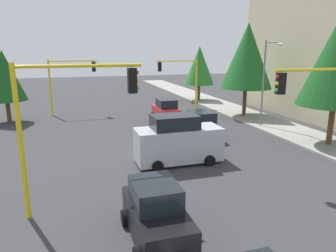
{
  "coord_description": "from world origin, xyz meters",
  "views": [
    {
      "loc": [
        17.97,
        -5.63,
        6.25
      ],
      "look_at": [
        -1.87,
        0.51,
        1.2
      ],
      "focal_mm": 33.6,
      "sensor_mm": 36.0,
      "label": 1
    }
  ],
  "objects_px": {
    "street_lamp_curbside": "(267,75)",
    "delivery_van_silver": "(178,141)",
    "car_blue": "(201,126)",
    "tree_roadside_far": "(199,66)",
    "traffic_signal_far_left": "(180,74)",
    "tree_opposite_side": "(4,76)",
    "traffic_signal_near_right": "(70,109)",
    "tree_roadside_mid": "(247,56)",
    "car_black": "(156,214)",
    "car_red": "(166,111)",
    "traffic_signal_near_left": "(321,100)",
    "traffic_signal_far_right": "(70,76)"
  },
  "relations": [
    {
      "from": "tree_roadside_mid",
      "to": "tree_roadside_far",
      "type": "relative_size",
      "value": 1.3
    },
    {
      "from": "traffic_signal_far_right",
      "to": "street_lamp_curbside",
      "type": "bearing_deg",
      "value": 55.02
    },
    {
      "from": "traffic_signal_near_left",
      "to": "street_lamp_curbside",
      "type": "bearing_deg",
      "value": 159.84
    },
    {
      "from": "traffic_signal_far_right",
      "to": "street_lamp_curbside",
      "type": "xyz_separation_m",
      "value": [
        10.39,
        14.85,
        0.53
      ]
    },
    {
      "from": "car_black",
      "to": "tree_roadside_far",
      "type": "bearing_deg",
      "value": 154.62
    },
    {
      "from": "tree_roadside_mid",
      "to": "tree_roadside_far",
      "type": "distance_m",
      "value": 10.1
    },
    {
      "from": "traffic_signal_far_right",
      "to": "tree_roadside_mid",
      "type": "height_order",
      "value": "tree_roadside_mid"
    },
    {
      "from": "traffic_signal_far_right",
      "to": "tree_opposite_side",
      "type": "distance_m",
      "value": 5.72
    },
    {
      "from": "tree_roadside_far",
      "to": "street_lamp_curbside",
      "type": "bearing_deg",
      "value": -1.19
    },
    {
      "from": "car_blue",
      "to": "tree_roadside_mid",
      "type": "bearing_deg",
      "value": 129.21
    },
    {
      "from": "delivery_van_silver",
      "to": "street_lamp_curbside",
      "type": "bearing_deg",
      "value": 121.09
    },
    {
      "from": "traffic_signal_near_right",
      "to": "tree_roadside_mid",
      "type": "height_order",
      "value": "tree_roadside_mid"
    },
    {
      "from": "street_lamp_curbside",
      "to": "car_red",
      "type": "relative_size",
      "value": 1.91
    },
    {
      "from": "traffic_signal_far_left",
      "to": "street_lamp_curbside",
      "type": "height_order",
      "value": "street_lamp_curbside"
    },
    {
      "from": "street_lamp_curbside",
      "to": "car_red",
      "type": "xyz_separation_m",
      "value": [
        -5.06,
        -6.78,
        -3.45
      ]
    },
    {
      "from": "delivery_van_silver",
      "to": "car_black",
      "type": "xyz_separation_m",
      "value": [
        6.76,
        -3.09,
        -0.39
      ]
    },
    {
      "from": "traffic_signal_near_left",
      "to": "car_red",
      "type": "distance_m",
      "value": 15.32
    },
    {
      "from": "car_blue",
      "to": "tree_opposite_side",
      "type": "bearing_deg",
      "value": -123.96
    },
    {
      "from": "traffic_signal_far_left",
      "to": "car_black",
      "type": "distance_m",
      "value": 24.58
    },
    {
      "from": "traffic_signal_far_left",
      "to": "traffic_signal_near_left",
      "type": "distance_m",
      "value": 20.0
    },
    {
      "from": "tree_opposite_side",
      "to": "delivery_van_silver",
      "type": "distance_m",
      "value": 17.96
    },
    {
      "from": "tree_roadside_far",
      "to": "car_blue",
      "type": "bearing_deg",
      "value": -22.08
    },
    {
      "from": "delivery_van_silver",
      "to": "car_blue",
      "type": "bearing_deg",
      "value": 143.45
    },
    {
      "from": "traffic_signal_far_left",
      "to": "tree_opposite_side",
      "type": "height_order",
      "value": "tree_opposite_side"
    },
    {
      "from": "delivery_van_silver",
      "to": "traffic_signal_far_right",
      "type": "bearing_deg",
      "value": -160.89
    },
    {
      "from": "traffic_signal_far_left",
      "to": "delivery_van_silver",
      "type": "xyz_separation_m",
      "value": [
        16.0,
        -5.73,
        -2.46
      ]
    },
    {
      "from": "delivery_van_silver",
      "to": "car_blue",
      "type": "relative_size",
      "value": 1.28
    },
    {
      "from": "traffic_signal_far_left",
      "to": "traffic_signal_near_left",
      "type": "xyz_separation_m",
      "value": [
        20.0,
        0.04,
        0.16
      ]
    },
    {
      "from": "traffic_signal_near_left",
      "to": "car_red",
      "type": "bearing_deg",
      "value": -167.52
    },
    {
      "from": "tree_roadside_mid",
      "to": "street_lamp_curbside",
      "type": "bearing_deg",
      "value": -10.33
    },
    {
      "from": "tree_opposite_side",
      "to": "car_blue",
      "type": "distance_m",
      "value": 17.4
    },
    {
      "from": "street_lamp_curbside",
      "to": "delivery_van_silver",
      "type": "bearing_deg",
      "value": -58.91
    },
    {
      "from": "street_lamp_curbside",
      "to": "delivery_van_silver",
      "type": "xyz_separation_m",
      "value": [
        5.61,
        -9.3,
        -3.07
      ]
    },
    {
      "from": "tree_roadside_far",
      "to": "car_blue",
      "type": "distance_m",
      "value": 17.14
    },
    {
      "from": "delivery_van_silver",
      "to": "car_black",
      "type": "distance_m",
      "value": 7.45
    },
    {
      "from": "delivery_van_silver",
      "to": "tree_roadside_far",
      "type": "bearing_deg",
      "value": 154.35
    },
    {
      "from": "traffic_signal_near_right",
      "to": "car_blue",
      "type": "height_order",
      "value": "traffic_signal_near_right"
    },
    {
      "from": "traffic_signal_far_right",
      "to": "traffic_signal_near_right",
      "type": "height_order",
      "value": "traffic_signal_near_right"
    },
    {
      "from": "tree_opposite_side",
      "to": "car_blue",
      "type": "xyz_separation_m",
      "value": [
        9.56,
        14.19,
        -3.19
      ]
    },
    {
      "from": "traffic_signal_far_left",
      "to": "tree_roadside_mid",
      "type": "distance_m",
      "value": 7.68
    },
    {
      "from": "traffic_signal_far_left",
      "to": "tree_opposite_side",
      "type": "distance_m",
      "value": 16.75
    },
    {
      "from": "tree_opposite_side",
      "to": "car_red",
      "type": "height_order",
      "value": "tree_opposite_side"
    },
    {
      "from": "traffic_signal_near_left",
      "to": "car_blue",
      "type": "xyz_separation_m",
      "value": [
        -8.44,
        -2.48,
        -3.01
      ]
    },
    {
      "from": "traffic_signal_far_left",
      "to": "traffic_signal_far_right",
      "type": "relative_size",
      "value": 0.98
    },
    {
      "from": "traffic_signal_far_right",
      "to": "street_lamp_curbside",
      "type": "distance_m",
      "value": 18.13
    },
    {
      "from": "car_blue",
      "to": "car_red",
      "type": "height_order",
      "value": "same"
    },
    {
      "from": "traffic_signal_far_left",
      "to": "car_black",
      "type": "height_order",
      "value": "traffic_signal_far_left"
    },
    {
      "from": "car_black",
      "to": "car_red",
      "type": "distance_m",
      "value": 18.32
    },
    {
      "from": "traffic_signal_far_left",
      "to": "tree_roadside_far",
      "type": "height_order",
      "value": "tree_roadside_far"
    },
    {
      "from": "traffic_signal_near_right",
      "to": "street_lamp_curbside",
      "type": "distance_m",
      "value": 17.75
    }
  ]
}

